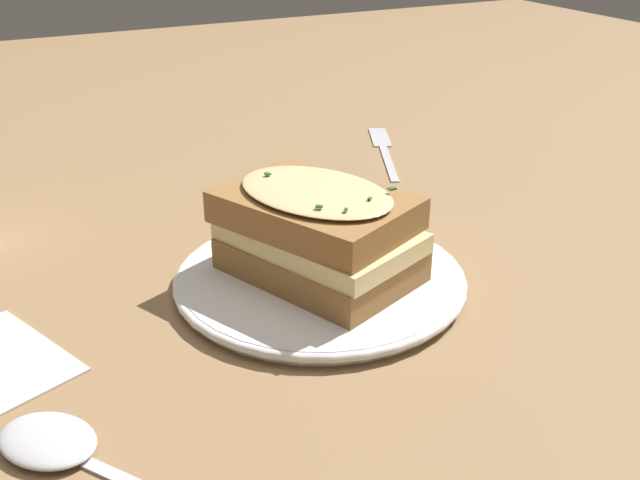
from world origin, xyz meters
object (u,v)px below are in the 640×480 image
(fork, at_px, (383,146))
(spoon, at_px, (60,446))
(sandwich, at_px, (318,232))
(dinner_plate, at_px, (320,279))

(fork, distance_m, spoon, 0.59)
(sandwich, xyz_separation_m, fork, (0.28, -0.23, -0.05))
(fork, height_order, spoon, spoon)
(sandwich, distance_m, fork, 0.36)
(dinner_plate, bearing_deg, spoon, 115.94)
(sandwich, bearing_deg, spoon, 116.47)
(dinner_plate, height_order, fork, dinner_plate)
(dinner_plate, xyz_separation_m, spoon, (-0.11, 0.22, -0.00))
(dinner_plate, relative_size, fork, 1.28)
(dinner_plate, relative_size, spoon, 1.42)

